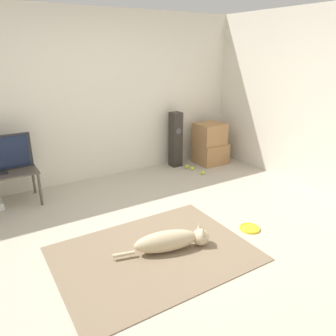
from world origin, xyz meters
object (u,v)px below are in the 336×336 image
at_px(cardboard_box_lower, 210,153).
at_px(cardboard_box_upper, 210,134).
at_px(tennis_ball_loose_on_carpet, 192,168).
at_px(dog, 172,240).
at_px(tennis_ball_near_speaker, 203,173).
at_px(tennis_ball_by_boxes, 187,166).
at_px(floor_speaker, 176,140).
at_px(frisbee, 250,228).

relative_size(cardboard_box_lower, cardboard_box_upper, 1.09).
height_order(cardboard_box_upper, tennis_ball_loose_on_carpet, cardboard_box_upper).
xyz_separation_m(dog, tennis_ball_near_speaker, (1.61, 1.58, -0.09)).
relative_size(cardboard_box_upper, tennis_ball_near_speaker, 7.25).
distance_m(tennis_ball_by_boxes, tennis_ball_near_speaker, 0.40).
relative_size(floor_speaker, tennis_ball_loose_on_carpet, 14.57).
bearing_deg(tennis_ball_near_speaker, tennis_ball_loose_on_carpet, 95.44).
distance_m(cardboard_box_upper, tennis_ball_loose_on_carpet, 0.73).
bearing_deg(cardboard_box_upper, tennis_ball_by_boxes, -176.46).
relative_size(frisbee, floor_speaker, 0.25).
height_order(floor_speaker, tennis_ball_by_boxes, floor_speaker).
relative_size(tennis_ball_near_speaker, tennis_ball_loose_on_carpet, 1.00).
relative_size(dog, tennis_ball_loose_on_carpet, 15.14).
bearing_deg(cardboard_box_lower, tennis_ball_near_speaker, -139.66).
height_order(cardboard_box_upper, floor_speaker, floor_speaker).
xyz_separation_m(frisbee, cardboard_box_upper, (1.08, 2.13, 0.54)).
xyz_separation_m(cardboard_box_upper, tennis_ball_loose_on_carpet, (-0.49, -0.16, -0.52)).
bearing_deg(tennis_ball_by_boxes, tennis_ball_near_speaker, -84.33).
bearing_deg(cardboard_box_lower, cardboard_box_upper, 145.88).
bearing_deg(frisbee, floor_speaker, 78.62).
distance_m(cardboard_box_upper, floor_speaker, 0.64).
bearing_deg(tennis_ball_by_boxes, cardboard_box_lower, 2.03).
bearing_deg(dog, tennis_ball_by_boxes, 51.52).
distance_m(frisbee, floor_speaker, 2.41).
bearing_deg(frisbee, tennis_ball_loose_on_carpet, 73.47).
bearing_deg(tennis_ball_near_speaker, floor_speaker, 102.81).
relative_size(frisbee, tennis_ball_near_speaker, 3.57).
relative_size(frisbee, cardboard_box_upper, 0.49).
xyz_separation_m(floor_speaker, tennis_ball_loose_on_carpet, (0.12, -0.36, -0.45)).
xyz_separation_m(dog, cardboard_box_upper, (2.08, 2.01, 0.43)).
distance_m(cardboard_box_upper, tennis_ball_by_boxes, 0.72).
height_order(dog, cardboard_box_lower, cardboard_box_lower).
distance_m(dog, frisbee, 1.02).
distance_m(dog, cardboard_box_lower, 2.90).
relative_size(frisbee, tennis_ball_loose_on_carpet, 3.57).
xyz_separation_m(cardboard_box_lower, cardboard_box_upper, (-0.02, 0.01, 0.37)).
bearing_deg(dog, cardboard_box_upper, 44.02).
xyz_separation_m(floor_speaker, tennis_ball_near_speaker, (0.14, -0.62, -0.45)).
xyz_separation_m(frisbee, tennis_ball_by_boxes, (0.57, 2.09, 0.02)).
bearing_deg(tennis_ball_loose_on_carpet, floor_speaker, 108.02).
relative_size(dog, frisbee, 4.24).
xyz_separation_m(cardboard_box_upper, tennis_ball_near_speaker, (-0.47, -0.43, -0.52)).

